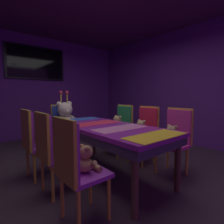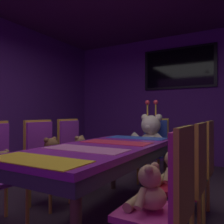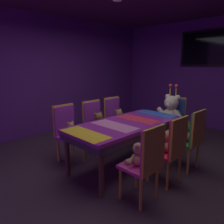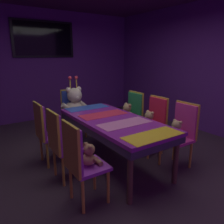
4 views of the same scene
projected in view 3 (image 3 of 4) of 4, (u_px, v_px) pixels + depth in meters
name	position (u px, v px, depth m)	size (l,w,h in m)	color
ground_plane	(126.00, 164.00, 3.63)	(7.90, 7.90, 0.00)	#3F2D38
wall_back	(209.00, 74.00, 5.51)	(5.20, 0.12, 2.80)	#59267F
wall_left	(46.00, 75.00, 5.12)	(0.12, 6.40, 2.80)	#59267F
banquet_table	(127.00, 127.00, 3.48)	(0.90, 2.02, 0.75)	purple
chair_left_0	(66.00, 127.00, 3.69)	(0.42, 0.41, 0.98)	purple
teddy_left_0	(71.00, 130.00, 3.60)	(0.21, 0.27, 0.26)	#9E7247
chair_left_1	(94.00, 121.00, 4.09)	(0.42, 0.41, 0.98)	purple
teddy_left_1	(99.00, 122.00, 3.99)	(0.27, 0.35, 0.33)	brown
chair_left_2	(114.00, 116.00, 4.50)	(0.42, 0.41, 0.98)	purple
teddy_left_2	(119.00, 117.00, 4.40)	(0.24, 0.32, 0.30)	#9E7247
chair_right_0	(148.00, 158.00, 2.49)	(0.42, 0.41, 0.98)	#CC338C
teddy_right_0	(138.00, 155.00, 2.59)	(0.24, 0.31, 0.29)	tan
chair_right_1	(173.00, 145.00, 2.89)	(0.42, 0.41, 0.98)	red
teddy_right_1	(164.00, 143.00, 2.99)	(0.25, 0.32, 0.30)	tan
chair_right_2	(193.00, 135.00, 3.31)	(0.42, 0.41, 0.98)	#268C4C
teddy_right_2	(184.00, 132.00, 3.41)	(0.27, 0.35, 0.33)	tan
throne_chair	(175.00, 115.00, 4.55)	(0.41, 0.42, 0.98)	#2D47B2
king_teddy_bear	(171.00, 111.00, 4.42)	(0.63, 0.49, 0.81)	beige
wall_tv	(210.00, 48.00, 5.31)	(1.53, 0.06, 0.89)	black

